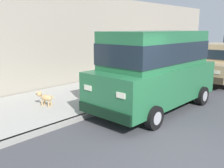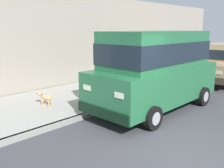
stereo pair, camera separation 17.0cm
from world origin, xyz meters
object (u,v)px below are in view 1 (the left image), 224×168
object	(u,v)px
car_green_van	(156,67)
fire_hydrant	(137,84)
dog_tan	(45,97)
car_tan_hatchback	(220,63)

from	to	relation	value
car_green_van	fire_hydrant	distance (m)	1.97
dog_tan	fire_hydrant	bearing A→B (deg)	72.31
fire_hydrant	dog_tan	bearing A→B (deg)	-107.69
car_tan_hatchback	dog_tan	bearing A→B (deg)	-107.66
car_green_van	fire_hydrant	xyz separation A→B (m)	(-1.46, 0.96, -0.92)
car_green_van	dog_tan	size ratio (longest dim) A/B	6.63
car_green_van	dog_tan	xyz separation A→B (m)	(-2.57, -2.51, -0.97)
car_green_van	car_tan_hatchback	world-z (taller)	car_green_van
car_green_van	car_tan_hatchback	bearing A→B (deg)	89.68
fire_hydrant	car_tan_hatchback	bearing A→B (deg)	72.36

